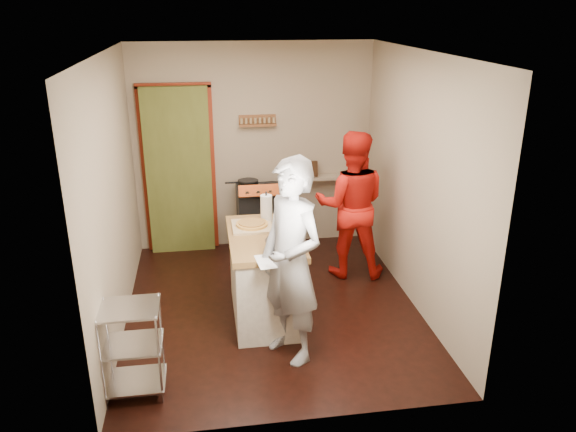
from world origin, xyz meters
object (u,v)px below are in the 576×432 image
(island, at_px, (266,274))
(person_stripe, at_px, (291,262))
(person_red, at_px, (351,205))
(wire_shelving, at_px, (132,346))
(stove, at_px, (262,219))

(island, distance_m, person_stripe, 0.85)
(person_red, bearing_deg, wire_shelving, 52.06)
(island, bearing_deg, person_stripe, -78.18)
(person_stripe, bearing_deg, person_red, 116.40)
(person_stripe, height_order, person_red, person_stripe)
(wire_shelving, bearing_deg, person_stripe, 13.86)
(stove, distance_m, wire_shelving, 2.94)
(person_red, bearing_deg, person_stripe, 71.42)
(wire_shelving, relative_size, person_stripe, 0.43)
(person_stripe, relative_size, person_red, 1.08)
(wire_shelving, height_order, island, island)
(wire_shelving, bearing_deg, island, 41.01)
(stove, relative_size, person_stripe, 0.54)
(stove, bearing_deg, island, -94.75)
(stove, bearing_deg, person_red, -38.12)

